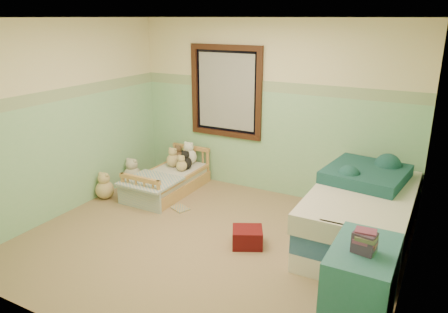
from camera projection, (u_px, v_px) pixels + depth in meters
The scene contains 29 objects.
floor at pixel (207, 243), 4.99m from camera, with size 4.20×3.60×0.02m, color #7D6648.
ceiling at pixel (204, 16), 4.20m from camera, with size 4.20×3.60×0.02m, color silver.
wall_back at pixel (270, 109), 6.10m from camera, with size 4.20×0.04×2.50m, color beige.
wall_front at pixel (78, 200), 3.09m from camera, with size 4.20×0.04×2.50m, color beige.
wall_left at pixel (67, 118), 5.54m from camera, with size 0.04×3.60×2.50m, color beige.
wall_right at pixel (417, 172), 3.64m from camera, with size 0.04×3.60×2.50m, color beige.
wainscot_mint at pixel (269, 143), 6.24m from camera, with size 4.20×0.01×1.50m, color #85C48C.
border_strip at pixel (271, 87), 5.98m from camera, with size 4.20×0.01×0.15m, color #437651.
window_frame at pixel (226, 92), 6.32m from camera, with size 1.16×0.06×1.36m, color #3D1A0F.
window_blinds at pixel (226, 92), 6.33m from camera, with size 0.92×0.01×1.12m, color beige.
toddler_bed_frame at pixel (169, 186), 6.42m from camera, with size 0.67×1.35×0.17m, color #BA7B3E.
toddler_mattress at pixel (168, 177), 6.37m from camera, with size 0.62×1.29×0.12m, color silver.
patchwork_quilt at pixel (151, 181), 6.00m from camera, with size 0.73×0.67×0.03m, color #6895B6.
plush_bed_brown at pixel (178, 156), 6.81m from camera, with size 0.19×0.19×0.19m, color brown.
plush_bed_white at pixel (189, 157), 6.71m from camera, with size 0.24×0.24×0.24m, color white.
plush_bed_tan at pixel (173, 160), 6.60m from camera, with size 0.21×0.21×0.21m, color #D4B97C.
plush_bed_dark at pixel (186, 163), 6.50m from camera, with size 0.20×0.20×0.20m, color black.
plush_floor_cream at pixel (132, 176), 6.67m from camera, with size 0.29×0.29×0.29m, color beige.
plush_floor_tan at pixel (105, 190), 6.16m from camera, with size 0.27×0.27×0.27m, color #D4B97C.
twin_bed_frame at pixel (360, 232), 5.00m from camera, with size 1.02×2.03×0.22m, color white.
twin_boxspring at pixel (362, 215), 4.93m from camera, with size 1.02×2.03×0.22m, color navy.
twin_mattress at pixel (364, 198), 4.86m from camera, with size 1.06×2.08×0.22m, color beige.
teal_blanket at pixel (366, 174), 5.08m from camera, with size 0.86×0.92×0.14m, color #17403E.
dresser at pixel (360, 291), 3.47m from camera, with size 0.49×0.78×0.78m, color teal.
book_stack at pixel (364, 243), 3.26m from camera, with size 0.17×0.13×0.17m, color brown.
red_pillow at pixel (247, 237), 4.89m from camera, with size 0.34×0.30×0.21m, color maroon.
floor_book at pixel (180, 208), 5.85m from camera, with size 0.23×0.18×0.02m, color gold.
extra_plush_0 at pixel (187, 158), 6.73m from camera, with size 0.20×0.20×0.20m, color #D4B97C.
extra_plush_1 at pixel (182, 166), 6.42m from camera, with size 0.17×0.17×0.17m, color #D4B97C.
Camera 1 is at (2.28, -3.79, 2.51)m, focal length 34.29 mm.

